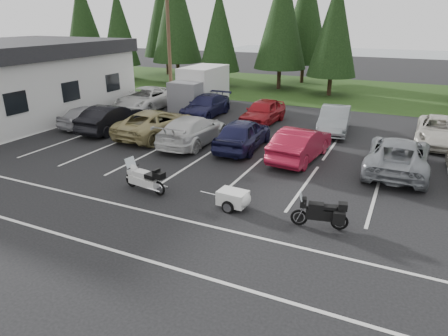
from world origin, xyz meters
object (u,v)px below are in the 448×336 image
car_far_3 (335,120)px  touring_motorcycle (144,176)px  car_far_1 (206,106)px  adventure_motorcycle (320,210)px  building (1,81)px  car_far_2 (263,112)px  car_near_0 (89,116)px  car_near_2 (156,123)px  car_near_6 (398,155)px  car_near_5 (301,144)px  car_near_4 (243,134)px  cargo_trailer (233,200)px  car_near_1 (111,118)px  box_truck (197,88)px  car_far_4 (440,131)px  car_near_3 (193,130)px  utility_pole (169,42)px  car_far_0 (145,99)px

car_far_3 → touring_motorcycle: (-5.03, -11.84, -0.12)m
car_far_1 → adventure_motorcycle: car_far_1 is taller
building → car_far_2: bearing=19.8°
car_near_0 → adventure_motorcycle: (15.84, -6.64, -0.06)m
car_far_3 → car_far_1: bearing=172.5°
car_far_2 → building: bearing=-158.2°
building → car_near_2: bearing=2.9°
car_near_0 → car_near_6: car_near_6 is taller
car_near_5 → car_near_0: bearing=3.8°
car_near_4 → cargo_trailer: bearing=107.0°
car_near_1 → car_far_2: 9.35m
box_truck → car_near_1: (-1.44, -8.08, -0.67)m
box_truck → car_near_5: box_truck is taller
adventure_motorcycle → car_far_4: bearing=61.1°
building → car_near_3: 14.40m
car_near_0 → car_near_1: 1.93m
car_near_6 → utility_pole: bearing=-24.5°
car_far_1 → cargo_trailer: 14.16m
car_near_4 → car_near_0: bearing=-3.1°
building → touring_motorcycle: 16.89m
car_near_1 → car_near_6: 15.88m
utility_pole → car_near_5: size_ratio=1.92×
utility_pole → car_near_3: bearing=-51.1°
car_far_0 → cargo_trailer: 17.23m
car_near_1 → car_near_6: (15.88, 0.06, -0.02)m
car_near_5 → building: bearing=6.0°
car_near_1 → car_near_4: (8.48, 0.12, 0.02)m
car_far_2 → car_far_4: bearing=2.2°
car_far_4 → car_near_2: bearing=-158.4°
car_far_3 → cargo_trailer: size_ratio=3.08×
car_near_1 → car_near_4: car_near_4 is taller
car_near_0 → car_near_2: bearing=-175.0°
touring_motorcycle → car_near_6: bearing=45.4°
car_far_0 → cargo_trailer: (12.36, -11.99, -0.46)m
car_far_2 → cargo_trailer: 12.26m
car_near_2 → car_far_3: size_ratio=1.20×
car_near_0 → car_far_2: size_ratio=0.87×
box_truck → car_far_3: size_ratio=1.22×
car_near_2 → adventure_motorcycle: 12.69m
car_near_5 → adventure_motorcycle: car_near_5 is taller
car_near_3 → car_far_3: (6.39, 5.58, -0.01)m
car_near_0 → car_near_2: (5.03, -0.01, 0.09)m
car_near_2 → car_far_1: size_ratio=1.11×
car_near_0 → car_far_1: car_far_1 is taller
car_far_2 → cargo_trailer: car_far_2 is taller
box_truck → car_near_4: box_truck is taller
car_near_1 → car_near_2: size_ratio=0.86×
car_near_0 → car_near_5: 13.52m
car_near_3 → car_far_4: car_near_3 is taller
box_truck → car_near_6: (14.44, -8.02, -0.69)m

